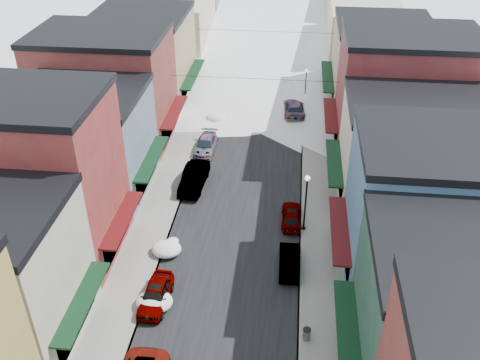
% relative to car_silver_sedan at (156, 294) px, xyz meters
% --- Properties ---
extents(road, '(10.00, 160.00, 0.01)m').
position_rel_car_silver_sedan_xyz_m(road, '(4.30, 44.04, -0.71)').
color(road, black).
rests_on(road, ground).
extents(sidewalk_left, '(3.20, 160.00, 0.15)m').
position_rel_car_silver_sedan_xyz_m(sidewalk_left, '(-2.30, 44.04, -0.64)').
color(sidewalk_left, gray).
rests_on(sidewalk_left, ground).
extents(sidewalk_right, '(3.20, 160.00, 0.15)m').
position_rel_car_silver_sedan_xyz_m(sidewalk_right, '(10.90, 44.04, -0.64)').
color(sidewalk_right, gray).
rests_on(sidewalk_right, ground).
extents(curb_left, '(0.10, 160.00, 0.15)m').
position_rel_car_silver_sedan_xyz_m(curb_left, '(-0.75, 44.04, -0.64)').
color(curb_left, slate).
rests_on(curb_left, ground).
extents(curb_right, '(0.10, 160.00, 0.15)m').
position_rel_car_silver_sedan_xyz_m(curb_right, '(9.35, 44.04, -0.64)').
color(curb_right, slate).
rests_on(curb_right, ground).
extents(bldg_l_brick_near, '(12.30, 8.20, 12.50)m').
position_rel_car_silver_sedan_xyz_m(bldg_l_brick_near, '(-9.39, 4.54, 5.54)').
color(bldg_l_brick_near, maroon).
rests_on(bldg_l_brick_near, ground).
extents(bldg_l_grayblue, '(11.30, 9.20, 9.00)m').
position_rel_car_silver_sedan_xyz_m(bldg_l_grayblue, '(-8.89, 13.04, 3.79)').
color(bldg_l_grayblue, slate).
rests_on(bldg_l_grayblue, ground).
extents(bldg_l_brick_far, '(13.30, 9.20, 11.00)m').
position_rel_car_silver_sedan_xyz_m(bldg_l_brick_far, '(-9.89, 22.04, 4.79)').
color(bldg_l_brick_far, maroon).
rests_on(bldg_l_brick_far, ground).
extents(bldg_l_tan, '(11.30, 11.20, 10.00)m').
position_rel_car_silver_sedan_xyz_m(bldg_l_tan, '(-8.89, 32.04, 4.29)').
color(bldg_l_tan, '#9A8665').
rests_on(bldg_l_tan, ground).
extents(bldg_r_green, '(11.30, 9.20, 9.50)m').
position_rel_car_silver_sedan_xyz_m(bldg_r_green, '(17.49, -3.96, 4.04)').
color(bldg_r_green, '#204437').
rests_on(bldg_r_green, ground).
extents(bldg_r_blue, '(11.30, 9.20, 10.50)m').
position_rel_car_silver_sedan_xyz_m(bldg_r_blue, '(17.49, 5.04, 4.54)').
color(bldg_r_blue, '#3E668D').
rests_on(bldg_r_blue, ground).
extents(bldg_r_cream, '(12.30, 9.20, 9.00)m').
position_rel_car_silver_sedan_xyz_m(bldg_r_cream, '(17.99, 14.04, 3.79)').
color(bldg_r_cream, beige).
rests_on(bldg_r_cream, ground).
extents(bldg_r_brick_far, '(13.30, 9.20, 11.50)m').
position_rel_car_silver_sedan_xyz_m(bldg_r_brick_far, '(18.49, 23.04, 5.04)').
color(bldg_r_brick_far, maroon).
rests_on(bldg_r_brick_far, ground).
extents(bldg_r_tan, '(11.30, 11.20, 9.50)m').
position_rel_car_silver_sedan_xyz_m(bldg_r_tan, '(17.49, 33.04, 4.04)').
color(bldg_r_tan, '#9A7E65').
rests_on(bldg_r_tan, ground).
extents(overhead_cables, '(16.40, 15.04, 0.04)m').
position_rel_car_silver_sedan_xyz_m(overhead_cables, '(4.30, 31.54, 5.48)').
color(overhead_cables, black).
rests_on(overhead_cables, ground).
extents(car_silver_sedan, '(1.88, 4.29, 1.44)m').
position_rel_car_silver_sedan_xyz_m(car_silver_sedan, '(0.00, 0.00, 0.00)').
color(car_silver_sedan, '#989BA0').
rests_on(car_silver_sedan, ground).
extents(car_dark_hatch, '(2.10, 5.30, 1.72)m').
position_rel_car_silver_sedan_xyz_m(car_dark_hatch, '(0.00, 14.03, 0.14)').
color(car_dark_hatch, black).
rests_on(car_dark_hatch, ground).
extents(car_silver_wagon, '(1.97, 4.67, 1.34)m').
position_rel_car_silver_sedan_xyz_m(car_silver_wagon, '(0.00, 20.34, -0.05)').
color(car_silver_wagon, '#A3A8AC').
rests_on(car_silver_wagon, ground).
extents(car_green_sedan, '(1.56, 4.15, 1.35)m').
position_rel_car_silver_sedan_xyz_m(car_green_sedan, '(8.60, 4.28, -0.04)').
color(car_green_sedan, black).
rests_on(car_green_sedan, ground).
extents(car_gray_suv, '(1.66, 3.92, 1.32)m').
position_rel_car_silver_sedan_xyz_m(car_gray_suv, '(8.60, 9.71, -0.06)').
color(car_gray_suv, gray).
rests_on(car_gray_suv, ground).
extents(car_black_sedan, '(2.73, 5.82, 1.64)m').
position_rel_car_silver_sedan_xyz_m(car_black_sedan, '(8.35, 29.21, 0.10)').
color(car_black_sedan, black).
rests_on(car_black_sedan, ground).
extents(car_lane_silver, '(1.97, 4.14, 1.37)m').
position_rel_car_silver_sedan_xyz_m(car_lane_silver, '(3.16, 40.68, -0.03)').
color(car_lane_silver, '#A8AAB0').
rests_on(car_lane_silver, ground).
extents(car_lane_white, '(3.10, 5.52, 1.46)m').
position_rel_car_silver_sedan_xyz_m(car_lane_white, '(6.50, 44.69, 0.01)').
color(car_lane_white, white).
rests_on(car_lane_white, ground).
extents(trash_can, '(0.50, 0.50, 0.85)m').
position_rel_car_silver_sedan_xyz_m(trash_can, '(9.84, -2.14, -0.14)').
color(trash_can, '#5D5F63').
rests_on(trash_can, sidewalk_right).
extents(streetlamp_near, '(0.41, 0.41, 4.88)m').
position_rel_car_silver_sedan_xyz_m(streetlamp_near, '(9.59, 8.78, 2.51)').
color(streetlamp_near, black).
rests_on(streetlamp_near, sidewalk_right).
extents(streetlamp_far, '(0.34, 0.34, 4.03)m').
position_rel_car_silver_sedan_xyz_m(streetlamp_far, '(9.50, 32.46, 1.97)').
color(streetlamp_far, black).
rests_on(streetlamp_far, sidewalk_right).
extents(snow_pile_near, '(2.42, 2.69, 1.02)m').
position_rel_car_silver_sedan_xyz_m(snow_pile_near, '(0.02, -0.33, -0.23)').
color(snow_pile_near, white).
rests_on(snow_pile_near, ground).
extents(snow_pile_mid, '(2.22, 2.56, 0.94)m').
position_rel_car_silver_sedan_xyz_m(snow_pile_mid, '(-0.39, 4.96, -0.27)').
color(snow_pile_mid, white).
rests_on(snow_pile_mid, ground).
extents(snow_pile_far, '(2.14, 2.52, 0.91)m').
position_rel_car_silver_sedan_xyz_m(snow_pile_far, '(0.02, 26.86, -0.28)').
color(snow_pile_far, white).
rests_on(snow_pile_far, ground).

